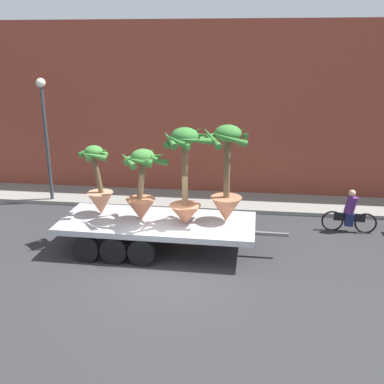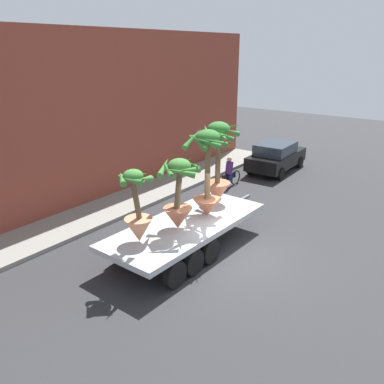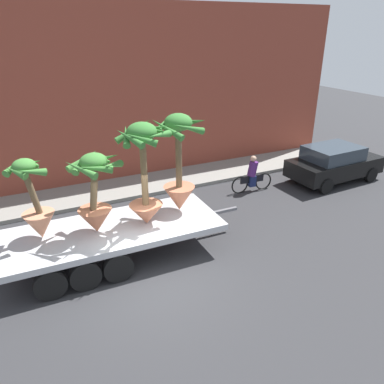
# 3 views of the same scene
# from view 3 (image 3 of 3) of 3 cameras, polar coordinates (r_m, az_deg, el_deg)

# --- Properties ---
(ground_plane) EXTENTS (60.00, 60.00, 0.00)m
(ground_plane) POSITION_cam_3_polar(r_m,az_deg,el_deg) (10.26, -5.80, -13.01)
(ground_plane) COLOR #2D2D30
(sidewalk) EXTENTS (24.00, 2.20, 0.15)m
(sidewalk) POSITION_cam_3_polar(r_m,az_deg,el_deg) (15.38, -13.83, -0.06)
(sidewalk) COLOR gray
(sidewalk) RESTS_ON ground
(building_facade) EXTENTS (24.00, 1.20, 7.14)m
(building_facade) POSITION_cam_3_polar(r_m,az_deg,el_deg) (16.01, -16.51, 13.73)
(building_facade) COLOR brown
(building_facade) RESTS_ON ground
(flatbed_trailer) EXTENTS (7.04, 2.53, 0.98)m
(flatbed_trailer) POSITION_cam_3_polar(r_m,az_deg,el_deg) (10.82, -12.98, -6.54)
(flatbed_trailer) COLOR #B7BABF
(flatbed_trailer) RESTS_ON ground
(potted_palm_rear) EXTENTS (1.53, 1.48, 2.99)m
(potted_palm_rear) POSITION_cam_3_polar(r_m,az_deg,el_deg) (10.98, -2.02, 3.73)
(potted_palm_rear) COLOR #B26647
(potted_palm_rear) RESTS_ON flatbed_trailer
(potted_palm_middle) EXTENTS (1.05, 1.08, 2.24)m
(potted_palm_middle) POSITION_cam_3_polar(r_m,az_deg,el_deg) (10.41, -22.91, -2.10)
(potted_palm_middle) COLOR tan
(potted_palm_middle) RESTS_ON flatbed_trailer
(potted_palm_front) EXTENTS (1.52, 1.63, 2.95)m
(potted_palm_front) POSITION_cam_3_polar(r_m,az_deg,el_deg) (10.19, -7.32, 2.75)
(potted_palm_front) COLOR #B26647
(potted_palm_front) RESTS_ON flatbed_trailer
(potted_palm_extra) EXTENTS (1.56, 1.54, 2.25)m
(potted_palm_extra) POSITION_cam_3_polar(r_m,az_deg,el_deg) (10.17, -14.65, -0.45)
(potted_palm_extra) COLOR #B26647
(potted_palm_extra) RESTS_ON flatbed_trailer
(cyclist) EXTENTS (1.84, 0.37, 1.54)m
(cyclist) POSITION_cam_3_polar(r_m,az_deg,el_deg) (15.20, 9.23, 2.49)
(cyclist) COLOR black
(cyclist) RESTS_ON ground
(parked_car) EXTENTS (4.19, 2.05, 1.58)m
(parked_car) POSITION_cam_3_polar(r_m,az_deg,el_deg) (17.11, 20.96, 4.20)
(parked_car) COLOR black
(parked_car) RESTS_ON ground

